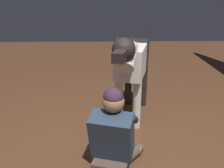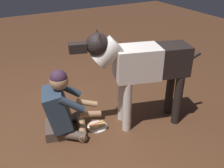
{
  "view_description": "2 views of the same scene",
  "coord_description": "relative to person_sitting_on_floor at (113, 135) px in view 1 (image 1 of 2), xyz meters",
  "views": [
    {
      "loc": [
        1.9,
        -0.02,
        1.66
      ],
      "look_at": [
        -0.59,
        0.04,
        0.68
      ],
      "focal_mm": 37.84,
      "sensor_mm": 36.0,
      "label": 1
    },
    {
      "loc": [
        0.62,
        2.55,
        2.02
      ],
      "look_at": [
        -0.79,
        -0.02,
        0.46
      ],
      "focal_mm": 41.47,
      "sensor_mm": 36.0,
      "label": 2
    }
  ],
  "objects": [
    {
      "name": "large_dog",
      "position": [
        -0.92,
        0.26,
        0.46
      ],
      "size": [
        1.53,
        0.58,
        1.25
      ],
      "color": "silver",
      "rests_on": "ground"
    },
    {
      "name": "person_sitting_on_floor",
      "position": [
        0.0,
        0.0,
        0.0
      ],
      "size": [
        0.73,
        0.59,
        0.84
      ],
      "color": "#4D3E35",
      "rests_on": "ground"
    },
    {
      "name": "hot_dog_on_plate",
      "position": [
        -0.4,
        0.11,
        -0.32
      ],
      "size": [
        0.25,
        0.25,
        0.06
      ],
      "color": "silver",
      "rests_on": "ground"
    }
  ]
}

